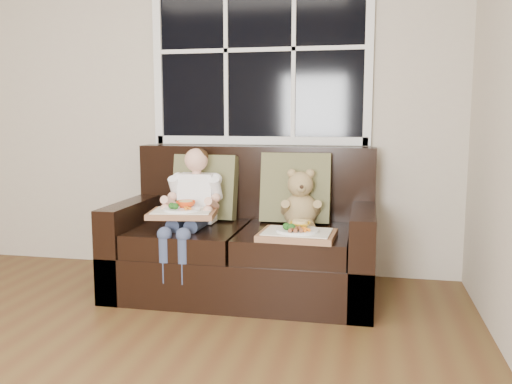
% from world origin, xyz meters
% --- Properties ---
extents(window_back, '(1.62, 0.04, 1.37)m').
position_xyz_m(window_back, '(0.78, 2.48, 1.65)').
color(window_back, black).
rests_on(window_back, room_walls).
extents(loveseat, '(1.70, 0.92, 0.96)m').
position_xyz_m(loveseat, '(0.78, 2.02, 0.31)').
color(loveseat, black).
rests_on(loveseat, ground).
extents(pillow_left, '(0.46, 0.22, 0.46)m').
position_xyz_m(pillow_left, '(0.45, 2.17, 0.67)').
color(pillow_left, olive).
rests_on(pillow_left, loveseat).
extents(pillow_right, '(0.48, 0.22, 0.49)m').
position_xyz_m(pillow_right, '(1.09, 2.17, 0.69)').
color(pillow_right, olive).
rests_on(pillow_right, loveseat).
extents(child, '(0.35, 0.58, 0.79)m').
position_xyz_m(child, '(0.44, 1.90, 0.63)').
color(child, white).
rests_on(child, loveseat).
extents(teddy_bear, '(0.26, 0.31, 0.40)m').
position_xyz_m(teddy_bear, '(1.14, 2.03, 0.61)').
color(teddy_bear, '#A48A57').
rests_on(teddy_bear, loveseat).
extents(tray_left, '(0.46, 0.37, 0.09)m').
position_xyz_m(tray_left, '(0.43, 1.74, 0.58)').
color(tray_left, '#8B5E3F').
rests_on(tray_left, child).
extents(tray_right, '(0.46, 0.36, 0.10)m').
position_xyz_m(tray_right, '(1.17, 1.68, 0.48)').
color(tray_right, '#8B5E3F').
rests_on(tray_right, loveseat).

